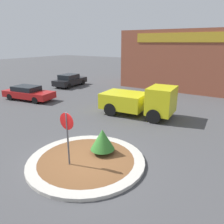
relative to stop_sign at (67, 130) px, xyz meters
name	(u,v)px	position (x,y,z in m)	size (l,w,h in m)	color
ground_plane	(86,162)	(0.34, 0.69, -1.67)	(120.00, 120.00, 0.00)	#474749
traffic_island	(86,161)	(0.34, 0.69, -1.60)	(5.08, 5.08, 0.14)	#BCB7AD
stop_sign	(67,130)	(0.00, 0.00, 0.00)	(0.70, 0.07, 2.41)	#4C4C51
island_shrub	(102,139)	(0.60, 1.54, -0.85)	(1.10, 1.10, 1.15)	brown
utility_truck	(140,101)	(-0.53, 7.73, -0.59)	(5.24, 2.72, 2.19)	gold
storefront_building	(188,60)	(-0.46, 19.48, 1.45)	(13.68, 6.07, 6.24)	brown
parked_sedan_red	(28,93)	(-10.95, 6.29, -1.02)	(4.93, 2.50, 1.26)	#B21919
parked_sedan_black	(70,80)	(-12.31, 13.12, -0.96)	(2.26, 4.52, 1.42)	black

